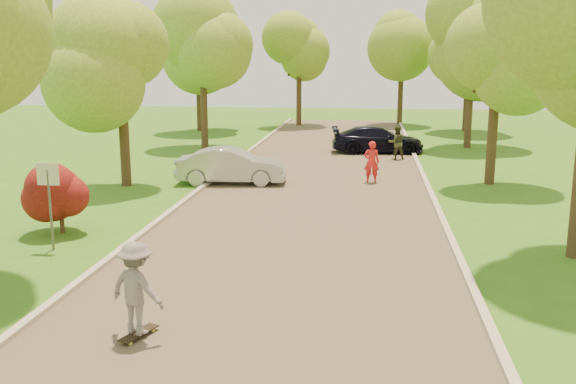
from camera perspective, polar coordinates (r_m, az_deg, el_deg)
The scene contains 20 objects.
ground at distance 11.53m, azimuth -2.84°, elevation -11.98°, with size 100.00×100.00×0.00m, color #376E1A.
road at distance 19.05m, azimuth 1.36°, elevation -2.26°, with size 8.00×60.00×0.01m, color #4C4438.
curb_left at distance 19.85m, azimuth -10.36°, elevation -1.71°, with size 0.18×60.00×0.12m, color #B2AD9E.
curb_right at distance 19.06m, azimuth 13.57°, elevation -2.42°, with size 0.18×60.00×0.12m, color #B2AD9E.
street_sign at distance 16.59m, azimuth -20.49°, elevation 0.37°, with size 0.55×0.06×2.17m.
red_shrub at distance 18.21m, azimuth -19.62°, elevation -0.09°, with size 1.70×1.70×1.95m.
tree_l_midb at distance 24.00m, azimuth -14.28°, elevation 11.35°, with size 4.30×4.20×6.62m.
tree_l_far at distance 33.42m, azimuth -7.27°, elevation 13.18°, with size 4.92×4.80×7.79m.
tree_r_midb at distance 24.82m, azimuth 18.60°, elevation 11.79°, with size 4.51×4.40×7.01m.
tree_r_far at distance 34.80m, azimuth 16.54°, elevation 13.35°, with size 5.33×5.20×8.34m.
tree_bg_a at distance 41.76m, azimuth -7.73°, elevation 12.69°, with size 5.12×5.00×7.72m.
tree_bg_b at distance 42.85m, azimuth 16.16°, elevation 12.61°, with size 5.12×5.00×7.95m.
tree_bg_c at distance 44.62m, azimuth 1.27°, elevation 12.35°, with size 4.92×4.80×7.33m.
tree_bg_d at distance 46.43m, azimuth 10.39°, elevation 12.51°, with size 5.12×5.00×7.72m.
silver_sedan at distance 24.11m, azimuth -5.05°, elevation 2.32°, with size 1.42×4.08×1.34m, color #A8A8AD.
dark_sedan at distance 32.18m, azimuth 7.96°, elevation 4.63°, with size 1.84×4.51×1.31m, color black.
longboard at distance 11.37m, azimuth -13.13°, elevation -12.14°, with size 0.50×0.84×0.10m.
skateboarder at distance 11.07m, azimuth -13.33°, elevation -8.30°, with size 1.03×0.59×1.59m, color slate.
person_striped at distance 24.34m, azimuth 7.44°, elevation 2.66°, with size 0.58×0.38×1.59m, color red.
person_olive at distance 30.11m, azimuth 9.62°, elevation 4.35°, with size 0.77×0.60×1.59m, color #333821.
Camera 1 is at (1.88, -10.37, 4.66)m, focal length 40.00 mm.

